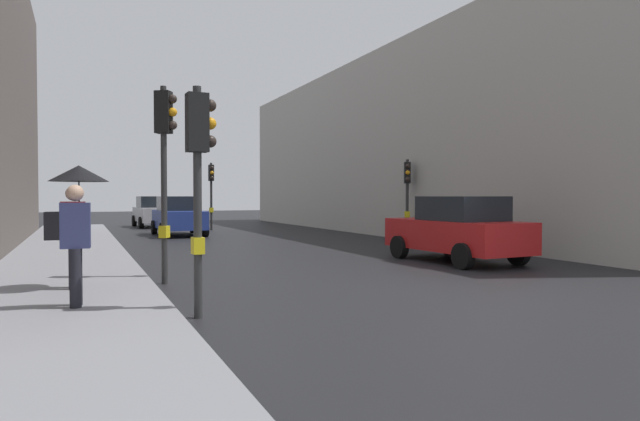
% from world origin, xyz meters
% --- Properties ---
extents(ground_plane, '(120.00, 120.00, 0.00)m').
position_xyz_m(ground_plane, '(0.00, 0.00, 0.00)').
color(ground_plane, black).
extents(sidewalk_kerb, '(3.09, 40.00, 0.16)m').
position_xyz_m(sidewalk_kerb, '(-7.00, 6.00, 0.08)').
color(sidewalk_kerb, gray).
rests_on(sidewalk_kerb, ground).
extents(building_facade_right, '(12.00, 31.22, 8.29)m').
position_xyz_m(building_facade_right, '(11.46, 15.32, 4.15)').
color(building_facade_right, '#B2ADA3').
rests_on(building_facade_right, ground).
extents(traffic_light_near_left, '(0.44, 0.25, 3.34)m').
position_xyz_m(traffic_light_near_left, '(-5.14, -0.24, 2.30)').
color(traffic_light_near_left, '#2D2D2D').
rests_on(traffic_light_near_left, ground).
extents(traffic_light_near_right, '(0.44, 0.37, 3.96)m').
position_xyz_m(traffic_light_near_right, '(-5.14, 3.18, 2.73)').
color(traffic_light_near_right, '#2D2D2D').
rests_on(traffic_light_near_right, ground).
extents(traffic_light_mid_street, '(0.35, 0.45, 3.21)m').
position_xyz_m(traffic_light_mid_street, '(5.15, 10.48, 2.21)').
color(traffic_light_mid_street, '#2D2D2D').
rests_on(traffic_light_mid_street, ground).
extents(traffic_light_far_median, '(0.25, 0.43, 3.50)m').
position_xyz_m(traffic_light_far_median, '(-0.40, 20.55, 2.42)').
color(traffic_light_far_median, '#2D2D2D').
rests_on(traffic_light_far_median, ground).
extents(car_silver_hatchback, '(2.16, 4.27, 1.76)m').
position_xyz_m(car_silver_hatchback, '(-2.79, 24.87, 0.88)').
color(car_silver_hatchback, '#BCBCC1').
rests_on(car_silver_hatchback, ground).
extents(car_blue_van, '(2.06, 4.22, 1.76)m').
position_xyz_m(car_blue_van, '(-2.60, 17.32, 0.88)').
color(car_blue_van, navy).
rests_on(car_blue_van, ground).
extents(car_red_sedan, '(2.18, 4.28, 1.76)m').
position_xyz_m(car_red_sedan, '(2.59, 3.95, 0.88)').
color(car_red_sedan, red).
rests_on(car_red_sedan, ground).
extents(pedestrian_with_umbrella, '(1.00, 1.00, 2.14)m').
position_xyz_m(pedestrian_with_umbrella, '(-6.76, 2.27, 1.84)').
color(pedestrian_with_umbrella, black).
rests_on(pedestrian_with_umbrella, sidewalk_kerb).
extents(pedestrian_with_grey_backpack, '(0.62, 0.36, 1.77)m').
position_xyz_m(pedestrian_with_grey_backpack, '(-6.82, 0.51, 1.16)').
color(pedestrian_with_grey_backpack, black).
rests_on(pedestrian_with_grey_backpack, sidewalk_kerb).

